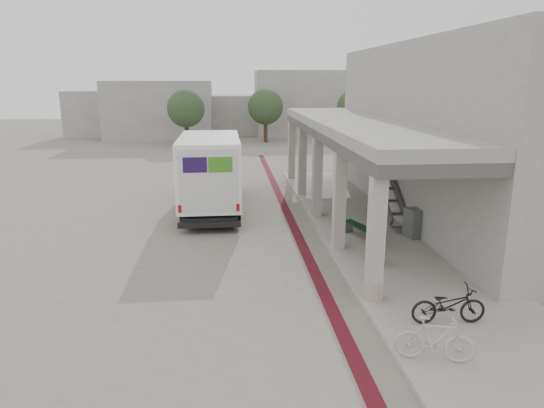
{
  "coord_description": "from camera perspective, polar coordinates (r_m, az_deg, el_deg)",
  "views": [
    {
      "loc": [
        -1.5,
        -14.61,
        5.56
      ],
      "look_at": [
        -0.09,
        0.76,
        1.6
      ],
      "focal_mm": 32.0,
      "sensor_mm": 36.0,
      "label": 1
    }
  ],
  "objects": [
    {
      "name": "bollard_far",
      "position": [
        15.06,
        12.31,
        -5.86
      ],
      "size": [
        0.42,
        0.42,
        0.63
      ],
      "color": "gray",
      "rests_on": "sidewalk"
    },
    {
      "name": "fedex_truck",
      "position": [
        21.4,
        -7.24,
        4.04
      ],
      "size": [
        2.5,
        7.77,
        3.3
      ],
      "rotation": [
        0.0,
        0.0,
        0.01
      ],
      "color": "black",
      "rests_on": "ground"
    },
    {
      "name": "distant_backdrop",
      "position": [
        50.59,
        -6.88,
        11.04
      ],
      "size": [
        28.0,
        10.0,
        6.5
      ],
      "color": "gray",
      "rests_on": "ground"
    },
    {
      "name": "bike_lane_stripe",
      "position": [
        17.69,
        3.16,
        -3.94
      ],
      "size": [
        0.35,
        40.0,
        0.01
      ],
      "primitive_type": "cube",
      "color": "#53101B",
      "rests_on": "ground"
    },
    {
      "name": "tree_right",
      "position": [
        45.16,
        9.7,
        11.16
      ],
      "size": [
        3.2,
        3.2,
        4.8
      ],
      "color": "#38281C",
      "rests_on": "ground"
    },
    {
      "name": "tree_mid",
      "position": [
        44.81,
        -0.77,
        11.34
      ],
      "size": [
        3.2,
        3.2,
        4.8
      ],
      "color": "#38281C",
      "rests_on": "ground"
    },
    {
      "name": "transit_building",
      "position": [
        20.96,
        18.39,
        7.75
      ],
      "size": [
        7.6,
        17.0,
        7.0
      ],
      "color": "gray",
      "rests_on": "ground"
    },
    {
      "name": "bicycle_cream",
      "position": [
        10.45,
        18.64,
        -14.84
      ],
      "size": [
        1.62,
        0.86,
        0.94
      ],
      "primitive_type": "imported",
      "rotation": [
        0.0,
        0.0,
        1.28
      ],
      "color": "beige",
      "rests_on": "sidewalk"
    },
    {
      "name": "sidewalk",
      "position": [
        16.55,
        14.57,
        -5.5
      ],
      "size": [
        4.4,
        28.0,
        0.12
      ],
      "primitive_type": "cube",
      "color": "#9F998E",
      "rests_on": "ground"
    },
    {
      "name": "bench",
      "position": [
        17.34,
        10.39,
        -3.0
      ],
      "size": [
        1.03,
        1.98,
        0.46
      ],
      "rotation": [
        0.0,
        0.0,
        0.33
      ],
      "color": "gray",
      "rests_on": "sidewalk"
    },
    {
      "name": "tree_left",
      "position": [
        42.82,
        -10.11,
        10.98
      ],
      "size": [
        3.2,
        3.2,
        4.8
      ],
      "color": "#38281C",
      "rests_on": "ground"
    },
    {
      "name": "ground",
      "position": [
        15.7,
        0.59,
        -6.35
      ],
      "size": [
        120.0,
        120.0,
        0.0
      ],
      "primitive_type": "plane",
      "color": "slate",
      "rests_on": "ground"
    },
    {
      "name": "utility_cabinet",
      "position": [
        17.89,
        16.3,
        -2.16
      ],
      "size": [
        0.6,
        0.71,
        1.04
      ],
      "primitive_type": "cube",
      "rotation": [
        0.0,
        0.0,
        0.22
      ],
      "color": "slate",
      "rests_on": "sidewalk"
    },
    {
      "name": "bollard_near",
      "position": [
        12.72,
        11.84,
        -9.57
      ],
      "size": [
        0.45,
        0.45,
        0.68
      ],
      "color": "gray",
      "rests_on": "sidewalk"
    },
    {
      "name": "bicycle_black",
      "position": [
        12.01,
        20.05,
        -11.09
      ],
      "size": [
        1.74,
        0.66,
        0.9
      ],
      "primitive_type": "imported",
      "rotation": [
        0.0,
        0.0,
        1.53
      ],
      "color": "black",
      "rests_on": "sidewalk"
    }
  ]
}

